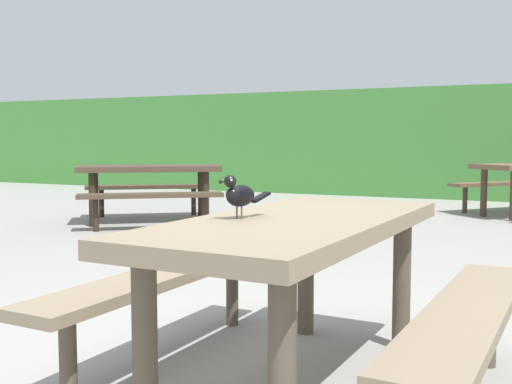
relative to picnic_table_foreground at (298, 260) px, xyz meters
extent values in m
plane|color=gray|center=(-0.30, 0.14, -0.56)|extent=(60.00, 60.00, 0.00)
cube|color=#428438|center=(-0.30, 9.76, 0.46)|extent=(28.00, 1.31, 2.04)
cube|color=#84725B|center=(0.00, 0.00, 0.15)|extent=(0.85, 1.83, 0.07)
cylinder|color=brown|center=(-0.30, -0.69, -0.22)|extent=(0.09, 0.09, 0.67)
cylinder|color=brown|center=(0.23, -0.71, -0.22)|extent=(0.09, 0.09, 0.67)
cylinder|color=brown|center=(-0.23, 0.71, -0.22)|extent=(0.09, 0.09, 0.67)
cylinder|color=brown|center=(0.30, 0.69, -0.22)|extent=(0.09, 0.09, 0.67)
cube|color=#84725B|center=(-0.70, 0.03, -0.14)|extent=(0.36, 1.72, 0.05)
cylinder|color=brown|center=(-0.73, -0.61, -0.36)|extent=(0.07, 0.07, 0.39)
cylinder|color=brown|center=(-0.67, 0.67, -0.36)|extent=(0.07, 0.07, 0.39)
cube|color=#84725B|center=(0.70, -0.03, -0.14)|extent=(0.36, 1.72, 0.05)
cylinder|color=brown|center=(0.73, 0.61, -0.36)|extent=(0.07, 0.07, 0.39)
ellipsoid|color=black|center=(-0.19, -0.16, 0.28)|extent=(0.11, 0.16, 0.09)
ellipsoid|color=black|center=(-0.20, -0.20, 0.29)|extent=(0.08, 0.08, 0.06)
sphere|color=black|center=(-0.21, -0.22, 0.34)|extent=(0.05, 0.05, 0.05)
sphere|color=#EAE08C|center=(-0.19, -0.24, 0.35)|extent=(0.01, 0.01, 0.01)
sphere|color=#EAE08C|center=(-0.23, -0.23, 0.35)|extent=(0.01, 0.01, 0.01)
cone|color=black|center=(-0.22, -0.26, 0.34)|extent=(0.02, 0.03, 0.02)
cube|color=black|center=(-0.15, -0.05, 0.27)|extent=(0.06, 0.11, 0.04)
cylinder|color=#47423D|center=(-0.18, -0.18, 0.21)|extent=(0.01, 0.01, 0.05)
cylinder|color=#47423D|center=(-0.21, -0.17, 0.21)|extent=(0.01, 0.01, 0.05)
cube|color=#473828|center=(-3.73, 4.22, 0.15)|extent=(1.90, 1.68, 0.07)
cylinder|color=#2E241A|center=(-3.01, 4.43, -0.22)|extent=(0.09, 0.09, 0.67)
cylinder|color=#2E241A|center=(-3.32, 4.85, -0.22)|extent=(0.09, 0.09, 0.67)
cylinder|color=#2E241A|center=(-4.13, 3.59, -0.22)|extent=(0.09, 0.09, 0.67)
cylinder|color=#2E241A|center=(-4.45, 4.01, -0.22)|extent=(0.09, 0.09, 0.67)
cube|color=#473828|center=(-3.31, 3.66, -0.14)|extent=(1.54, 1.24, 0.05)
cylinder|color=#2E241A|center=(-2.80, 4.04, -0.36)|extent=(0.07, 0.07, 0.39)
cylinder|color=#2E241A|center=(-3.83, 3.28, -0.36)|extent=(0.07, 0.07, 0.39)
cube|color=#473828|center=(-4.15, 4.78, -0.14)|extent=(1.54, 1.24, 0.05)
cylinder|color=#2E241A|center=(-3.63, 5.16, -0.36)|extent=(0.07, 0.07, 0.39)
cylinder|color=#2E241A|center=(-4.66, 4.40, -0.36)|extent=(0.07, 0.07, 0.39)
cylinder|color=#423324|center=(0.14, 6.76, -0.22)|extent=(0.09, 0.09, 0.67)
cube|color=brown|center=(0.27, 7.58, -0.14)|extent=(1.33, 1.48, 0.05)
cylinder|color=#423324|center=(-0.15, 7.09, -0.36)|extent=(0.07, 0.07, 0.39)
camera|label=1|loc=(0.96, -2.44, 0.51)|focal=43.61mm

